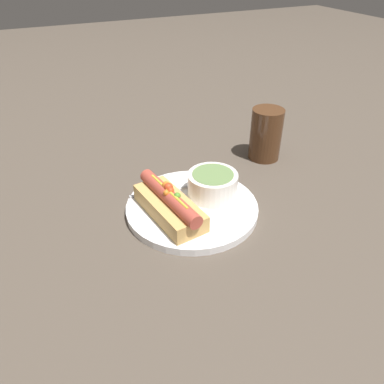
{
  "coord_description": "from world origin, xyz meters",
  "views": [
    {
      "loc": [
        0.52,
        -0.24,
        0.43
      ],
      "look_at": [
        0.0,
        0.0,
        0.04
      ],
      "focal_mm": 35.0,
      "sensor_mm": 36.0,
      "label": 1
    }
  ],
  "objects_px": {
    "hot_dog": "(169,204)",
    "soup_bowl": "(213,184)",
    "spoon": "(194,186)",
    "drinking_glass": "(266,134)"
  },
  "relations": [
    {
      "from": "spoon",
      "to": "hot_dog",
      "type": "bearing_deg",
      "value": -132.65
    },
    {
      "from": "hot_dog",
      "to": "soup_bowl",
      "type": "xyz_separation_m",
      "value": [
        -0.02,
        0.1,
        0.0
      ]
    },
    {
      "from": "spoon",
      "to": "drinking_glass",
      "type": "relative_size",
      "value": 1.49
    },
    {
      "from": "soup_bowl",
      "to": "drinking_glass",
      "type": "xyz_separation_m",
      "value": [
        -0.11,
        0.19,
        0.02
      ]
    },
    {
      "from": "drinking_glass",
      "to": "hot_dog",
      "type": "bearing_deg",
      "value": -65.7
    },
    {
      "from": "hot_dog",
      "to": "drinking_glass",
      "type": "height_order",
      "value": "drinking_glass"
    },
    {
      "from": "soup_bowl",
      "to": "spoon",
      "type": "distance_m",
      "value": 0.05
    },
    {
      "from": "spoon",
      "to": "drinking_glass",
      "type": "bearing_deg",
      "value": 25.08
    },
    {
      "from": "hot_dog",
      "to": "drinking_glass",
      "type": "bearing_deg",
      "value": 106.09
    },
    {
      "from": "soup_bowl",
      "to": "spoon",
      "type": "relative_size",
      "value": 0.55
    }
  ]
}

